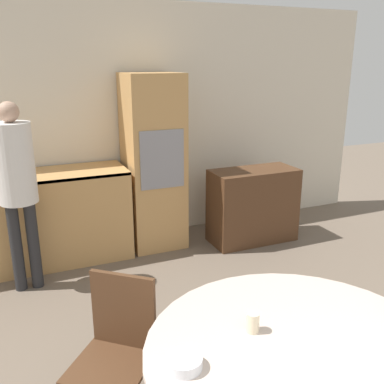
# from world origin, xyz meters

# --- Properties ---
(wall_back) EXTENTS (6.27, 0.05, 2.60)m
(wall_back) POSITION_xyz_m (0.00, 4.66, 1.30)
(wall_back) COLOR silver
(wall_back) RESTS_ON ground_plane
(kitchen_counter) EXTENTS (2.18, 0.60, 0.94)m
(kitchen_counter) POSITION_xyz_m (-1.19, 4.32, 0.48)
(kitchen_counter) COLOR tan
(kitchen_counter) RESTS_ON ground_plane
(oven_unit) EXTENTS (0.58, 0.59, 1.87)m
(oven_unit) POSITION_xyz_m (0.23, 4.32, 0.94)
(oven_unit) COLOR tan
(oven_unit) RESTS_ON ground_plane
(sideboard) EXTENTS (0.97, 0.45, 0.83)m
(sideboard) POSITION_xyz_m (1.28, 3.97, 0.42)
(sideboard) COLOR #51331E
(sideboard) RESTS_ON ground_plane
(chair_far_left) EXTENTS (0.56, 0.56, 0.87)m
(chair_far_left) POSITION_xyz_m (-0.75, 2.03, 0.49)
(chair_far_left) COLOR #51331E
(chair_far_left) RESTS_ON ground_plane
(person_standing) EXTENTS (0.32, 0.32, 1.68)m
(person_standing) POSITION_xyz_m (-1.15, 3.82, 1.05)
(person_standing) COLOR #262628
(person_standing) RESTS_ON ground_plane
(cup) EXTENTS (0.06, 0.06, 0.10)m
(cup) POSITION_xyz_m (-0.20, 1.53, 0.80)
(cup) COLOR beige
(cup) RESTS_ON dining_table
(bowl_near) EXTENTS (0.16, 0.16, 0.05)m
(bowl_near) POSITION_xyz_m (-0.60, 1.43, 0.77)
(bowl_near) COLOR silver
(bowl_near) RESTS_ON dining_table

